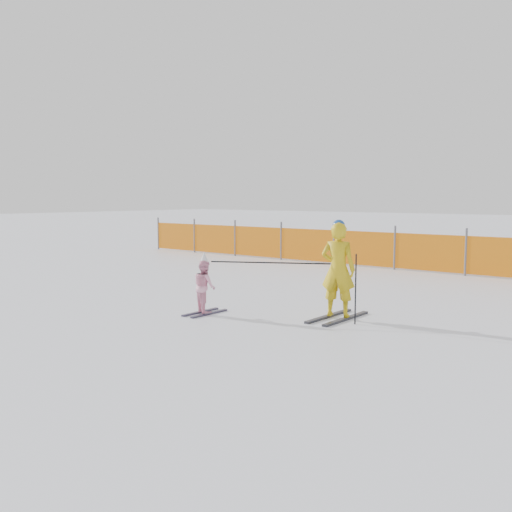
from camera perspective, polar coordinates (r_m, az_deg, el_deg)
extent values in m
plane|color=white|center=(10.05, -1.80, -5.91)|extent=(120.00, 120.00, 0.00)
cube|color=black|center=(9.94, 7.29, -5.97)|extent=(0.09, 1.39, 0.04)
cube|color=black|center=(9.77, 9.00, -6.20)|extent=(0.09, 1.39, 0.04)
imported|color=gold|center=(9.72, 8.21, -1.34)|extent=(0.66, 0.52, 1.60)
sphere|color=#1A4692|center=(9.66, 8.27, 3.00)|extent=(0.21, 0.21, 0.21)
cube|color=black|center=(10.27, -5.59, -5.59)|extent=(0.09, 0.88, 0.03)
cube|color=black|center=(10.12, -4.70, -5.76)|extent=(0.09, 0.88, 0.03)
imported|color=#FFA6C3|center=(10.11, -5.17, -3.02)|extent=(0.55, 0.50, 0.93)
cone|color=white|center=(10.04, -5.20, -0.24)|extent=(0.19, 0.19, 0.24)
cylinder|color=black|center=(9.37, 9.93, -3.30)|extent=(0.02, 0.02, 1.15)
cylinder|color=black|center=(9.81, 1.40, -0.67)|extent=(1.83, 1.03, 0.02)
cylinder|color=#595960|center=(22.73, -9.74, 2.24)|extent=(0.06, 0.06, 1.25)
cylinder|color=#595960|center=(21.27, -6.18, 2.05)|extent=(0.06, 0.06, 1.25)
cylinder|color=#595960|center=(19.91, -2.11, 1.81)|extent=(0.06, 0.06, 1.25)
cylinder|color=#595960|center=(18.66, 2.53, 1.53)|extent=(0.06, 0.06, 1.25)
cylinder|color=#595960|center=(17.55, 7.79, 1.20)|extent=(0.06, 0.06, 1.25)
cylinder|color=#595960|center=(16.61, 13.71, 0.81)|extent=(0.06, 0.06, 1.25)
cylinder|color=#595960|center=(15.86, 20.25, 0.38)|extent=(0.06, 0.06, 1.25)
cube|color=orange|center=(17.52, 7.99, 0.94)|extent=(16.15, 0.03, 1.00)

